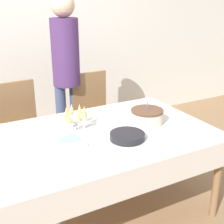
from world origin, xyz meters
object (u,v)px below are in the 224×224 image
dining_chair_far_right (95,114)px  plate_stack_main (127,136)px  champagne_tray (75,118)px  person_standing (66,64)px  dining_chair_far_left (21,128)px  birthday_cake (147,116)px

dining_chair_far_right → plate_stack_main: bearing=-102.4°
dining_chair_far_right → plate_stack_main: 1.12m
dining_chair_far_right → plate_stack_main: (-0.24, -1.07, 0.23)m
dining_chair_far_right → champagne_tray: bearing=-125.1°
dining_chair_far_right → person_standing: person_standing is taller
plate_stack_main → person_standing: bearing=90.5°
dining_chair_far_left → birthday_cake: bearing=-45.7°
birthday_cake → plate_stack_main: size_ratio=1.03×
birthday_cake → champagne_tray: 0.59m
champagne_tray → birthday_cake: bearing=-16.5°
dining_chair_far_right → birthday_cake: bearing=-85.7°
plate_stack_main → birthday_cake: bearing=32.2°
dining_chair_far_left → champagne_tray: 0.82m
plate_stack_main → person_standing: person_standing is taller
champagne_tray → person_standing: 0.91m
dining_chair_far_left → plate_stack_main: 1.22m
person_standing → dining_chair_far_left: bearing=-166.0°
champagne_tray → person_standing: person_standing is taller
birthday_cake → dining_chair_far_right: bearing=94.3°
person_standing → birthday_cake: bearing=-72.9°
birthday_cake → plate_stack_main: (-0.30, -0.19, -0.04)m
birthday_cake → person_standing: person_standing is taller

